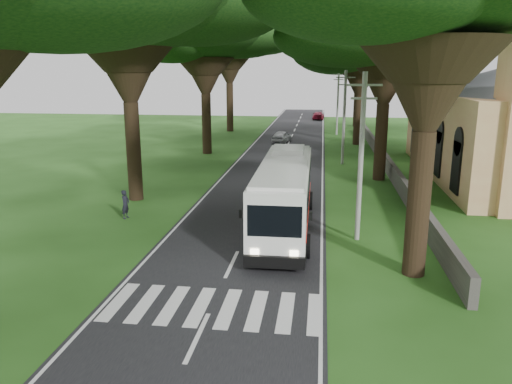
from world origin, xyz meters
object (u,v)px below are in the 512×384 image
object	(u,v)px
pole_near	(361,155)
distant_car_c	(318,116)
pole_mid	(344,116)
coach_bus	(284,193)
pole_far	(338,101)
pedestrian	(125,204)
distant_car_a	(282,136)

from	to	relation	value
pole_near	distant_car_c	bearing A→B (deg)	92.43
pole_mid	coach_bus	distance (m)	19.24
pole_far	pedestrian	bearing A→B (deg)	-108.26
pole_mid	distant_car_a	world-z (taller)	pole_mid
pedestrian	distant_car_c	bearing A→B (deg)	-0.93
pole_mid	distant_car_a	xyz separation A→B (m)	(-6.30, 12.35, -3.49)
coach_bus	pedestrian	bearing A→B (deg)	175.13
pole_near	pole_mid	size ratio (longest dim) A/B	1.00
pole_near	pole_far	world-z (taller)	same
distant_car_a	pedestrian	bearing A→B (deg)	89.50
pole_near	distant_car_a	xyz separation A→B (m)	(-6.30, 32.35, -3.49)
pole_near	distant_car_a	distance (m)	33.14
distant_car_c	pedestrian	world-z (taller)	pedestrian
pole_far	coach_bus	bearing A→B (deg)	-95.41
coach_bus	distant_car_c	world-z (taller)	coach_bus
pole_near	pedestrian	xyz separation A→B (m)	(-12.56, 1.93, -3.38)
pole_far	distant_car_a	distance (m)	10.51
pole_mid	distant_car_c	xyz separation A→B (m)	(-2.50, 38.99, -3.52)
pole_near	pedestrian	bearing A→B (deg)	171.27
pole_mid	pedestrian	distance (m)	22.27
pole_near	distant_car_a	world-z (taller)	pole_near
pole_far	distant_car_c	distance (m)	19.47
coach_bus	distant_car_a	size ratio (longest dim) A/B	3.11
distant_car_a	pole_mid	bearing A→B (deg)	128.16
pole_near	pole_far	xyz separation A→B (m)	(0.00, 40.00, 0.00)
pole_near	coach_bus	world-z (taller)	pole_near
pole_far	coach_bus	size ratio (longest dim) A/B	0.67
coach_bus	pole_far	bearing A→B (deg)	84.06
pedestrian	coach_bus	bearing A→B (deg)	-85.27
pole_near	coach_bus	size ratio (longest dim) A/B	0.67
pedestrian	pole_mid	bearing A→B (deg)	-25.73
pole_far	distant_car_c	world-z (taller)	pole_far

